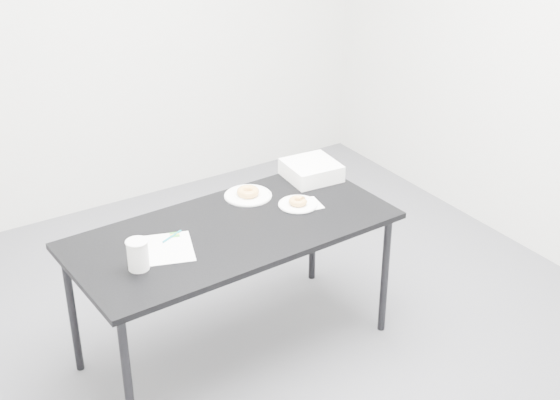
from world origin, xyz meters
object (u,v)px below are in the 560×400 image
plate_near (298,204)px  plate_far (248,196)px  scorecard (169,248)px  donut_near (298,201)px  bakery_box (311,170)px  pen (172,236)px  table (233,238)px  coffee_cup (138,255)px  donut_far (248,192)px

plate_near → plate_far: size_ratio=0.81×
scorecard → donut_near: bearing=21.6°
donut_near → bakery_box: (0.24, 0.23, 0.02)m
pen → donut_near: size_ratio=1.36×
plate_near → donut_near: donut_near is taller
scorecard → plate_near: 0.74m
scorecard → table: bearing=20.9°
scorecard → pen: pen is taller
coffee_cup → bakery_box: (1.16, 0.35, -0.03)m
table → donut_far: size_ratio=13.89×
pen → bakery_box: 0.94m
scorecard → donut_near: donut_near is taller
donut_far → coffee_cup: 0.83m
plate_far → coffee_cup: bearing=-155.4°
pen → donut_far: size_ratio=1.11×
pen → donut_far: 0.55m
pen → donut_near: bearing=-28.1°
table → pen: 0.30m
plate_far → donut_far: donut_far is taller
table → plate_near: (0.39, 0.02, 0.06)m
scorecard → coffee_cup: size_ratio=1.97×
bakery_box → donut_far: bearing=-174.1°
donut_far → bakery_box: 0.40m
table → coffee_cup: coffee_cup is taller
donut_far → donut_near: bearing=-54.1°
table → donut_far: bearing=44.2°
scorecard → plate_near: (0.74, 0.04, 0.00)m
table → donut_near: 0.40m
donut_near → donut_far: size_ratio=0.81×
plate_near → plate_far: (-0.16, 0.22, -0.00)m
pen → scorecard: bearing=-148.4°
plate_near → donut_near: (0.00, 0.00, 0.02)m
plate_near → bakery_box: (0.24, 0.23, 0.04)m
donut_near → coffee_cup: bearing=-172.4°
plate_far → donut_far: size_ratio=2.13×
table → plate_far: 0.34m
plate_near → donut_far: (-0.16, 0.22, 0.02)m
scorecard → bakery_box: (0.98, 0.27, 0.04)m
pen → plate_far: 0.55m
table → coffee_cup: (-0.52, -0.10, 0.12)m
bakery_box → scorecard: bearing=-159.9°
donut_near → plate_far: (-0.16, 0.22, -0.02)m
table → pen: (-0.29, 0.07, 0.06)m
donut_near → plate_far: donut_near is taller
scorecard → plate_far: (0.57, 0.26, 0.00)m
scorecard → bakery_box: bearing=34.2°
pen → donut_near: (0.68, -0.05, 0.02)m
bakery_box → coffee_cup: bearing=-158.2°
plate_far → donut_far: bearing=0.0°
scorecard → bakery_box: bakery_box is taller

